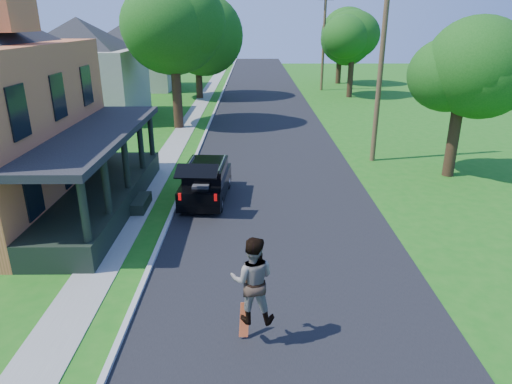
{
  "coord_description": "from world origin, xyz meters",
  "views": [
    {
      "loc": [
        -0.95,
        -10.66,
        6.99
      ],
      "look_at": [
        -0.85,
        3.0,
        1.82
      ],
      "focal_mm": 32.0,
      "sensor_mm": 36.0,
      "label": 1
    }
  ],
  "objects_px": {
    "tree_right_near": "(463,68)",
    "utility_pole_near": "(381,61)",
    "black_suv": "(206,182)",
    "skateboarder": "(252,280)"
  },
  "relations": [
    {
      "from": "skateboarder",
      "to": "tree_right_near",
      "type": "distance_m",
      "value": 15.61
    },
    {
      "from": "black_suv",
      "to": "skateboarder",
      "type": "bearing_deg",
      "value": -74.59
    },
    {
      "from": "skateboarder",
      "to": "tree_right_near",
      "type": "xyz_separation_m",
      "value": [
        9.34,
        12.05,
        3.34
      ]
    },
    {
      "from": "black_suv",
      "to": "skateboarder",
      "type": "distance_m",
      "value": 9.22
    },
    {
      "from": "skateboarder",
      "to": "utility_pole_near",
      "type": "distance_m",
      "value": 16.23
    },
    {
      "from": "black_suv",
      "to": "utility_pole_near",
      "type": "xyz_separation_m",
      "value": [
        8.27,
        5.55,
        4.34
      ]
    },
    {
      "from": "skateboarder",
      "to": "tree_right_near",
      "type": "height_order",
      "value": "tree_right_near"
    },
    {
      "from": "black_suv",
      "to": "utility_pole_near",
      "type": "relative_size",
      "value": 0.45
    },
    {
      "from": "tree_right_near",
      "to": "utility_pole_near",
      "type": "xyz_separation_m",
      "value": [
        -2.98,
        2.48,
        0.13
      ]
    },
    {
      "from": "black_suv",
      "to": "skateboarder",
      "type": "xyz_separation_m",
      "value": [
        1.92,
        -8.98,
        0.86
      ]
    }
  ]
}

